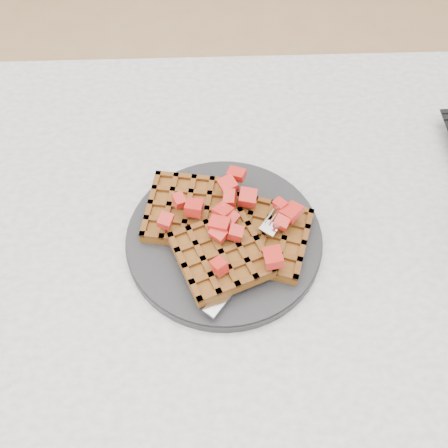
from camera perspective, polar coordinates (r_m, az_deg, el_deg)
name	(u,v)px	position (r m, az deg, el deg)	size (l,w,h in m)	color
ground	(265,407)	(1.34, 4.71, -20.16)	(4.00, 4.00, 0.00)	tan
table	(295,295)	(0.74, 8.08, -8.03)	(1.20, 0.80, 0.75)	silver
plate	(224,238)	(0.64, 0.00, -1.62)	(0.25, 0.25, 0.02)	black
waffles	(224,232)	(0.62, 0.03, -0.95)	(0.22, 0.20, 0.03)	brown
strawberry_pile	(224,217)	(0.60, 0.00, 0.75)	(0.15, 0.15, 0.02)	#9C0705
fork	(254,255)	(0.61, 3.49, -3.56)	(0.02, 0.18, 0.02)	silver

